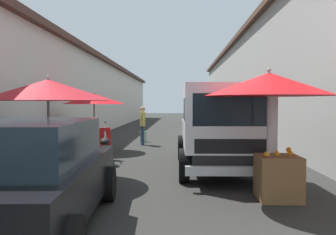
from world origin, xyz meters
TOP-DOWN VIEW (x-y plane):
  - ground at (13.50, 0.00)m, footprint 90.00×90.00m
  - building_left_whitewash at (15.75, 7.36)m, footprint 49.80×7.50m
  - building_right_concrete at (15.75, -7.36)m, footprint 49.80×7.50m
  - fruit_stall_far_left at (6.17, 2.29)m, footprint 2.72×2.72m
  - fruit_stall_mid_lane at (4.82, -2.04)m, footprint 2.19×2.19m
  - fruit_stall_near_right at (11.01, 2.48)m, footprint 2.15×2.15m
  - hatchback_car at (3.27, 1.50)m, footprint 4.01×2.11m
  - delivery_truck at (6.90, -1.45)m, footprint 4.94×2.02m
  - vendor_by_crates at (16.12, -2.04)m, footprint 0.61×0.30m
  - vendor_in_shade at (12.89, 1.00)m, footprint 0.62×0.26m
  - parked_scooter at (8.65, 1.62)m, footprint 1.68×0.54m
  - plastic_stool at (14.06, 1.10)m, footprint 0.30×0.30m

SIDE VIEW (x-z plane):
  - ground at x=13.50m, z-range 0.00..0.00m
  - plastic_stool at x=14.06m, z-range 0.11..0.54m
  - parked_scooter at x=8.65m, z-range -0.12..1.02m
  - hatchback_car at x=3.27m, z-range 0.01..1.46m
  - vendor_in_shade at x=12.89m, z-range 0.11..1.65m
  - vendor_by_crates at x=16.12m, z-range 0.11..1.65m
  - delivery_truck at x=6.90m, z-range 0.00..2.08m
  - fruit_stall_near_right at x=11.01m, z-range 0.52..2.60m
  - fruit_stall_mid_lane at x=4.82m, z-range 0.59..2.86m
  - fruit_stall_far_left at x=6.17m, z-range 0.65..2.91m
  - building_left_whitewash at x=15.75m, z-range 0.01..4.28m
  - building_right_concrete at x=15.75m, z-range 0.01..5.57m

